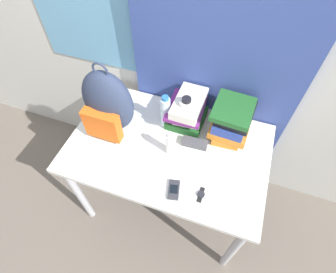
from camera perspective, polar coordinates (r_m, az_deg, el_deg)
name	(u,v)px	position (r m, az deg, el deg)	size (l,w,h in m)	color
ground_plane	(151,244)	(2.12, -3.62, -22.26)	(12.00, 12.00, 0.00)	#665B51
wall_back	(195,32)	(1.54, 5.93, 21.75)	(6.00, 0.06, 2.50)	beige
curtain_blue	(220,43)	(1.47, 11.29, 19.38)	(1.00, 0.04, 2.50)	#384C93
desk	(168,156)	(1.63, 0.00, -4.20)	(1.17, 0.75, 0.78)	silver
backpack	(108,104)	(1.52, -13.00, 6.88)	(0.30, 0.22, 0.48)	#2D3851
book_stack_left	(188,111)	(1.60, 4.33, 5.58)	(0.23, 0.28, 0.19)	#1E5623
book_stack_center	(232,120)	(1.57, 13.66, 3.47)	(0.24, 0.27, 0.22)	orange
water_bottle	(165,112)	(1.57, -0.58, 5.42)	(0.06, 0.06, 0.24)	silver
sports_bottle	(185,113)	(1.56, 3.82, 5.09)	(0.08, 0.08, 0.23)	white
sunscreen_bottle	(170,144)	(1.46, 0.36, -1.55)	(0.04, 0.04, 0.17)	white
cell_phone	(174,190)	(1.40, 1.27, -11.52)	(0.08, 0.12, 0.02)	#2D2D33
sunglasses_case	(195,143)	(1.55, 5.83, -1.45)	(0.15, 0.06, 0.04)	#47474C
wristwatch	(201,195)	(1.40, 7.18, -12.43)	(0.04, 0.09, 0.01)	black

